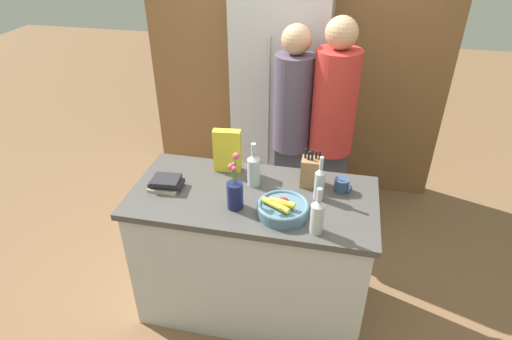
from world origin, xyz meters
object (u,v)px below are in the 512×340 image
object	(u,v)px
flower_vase	(235,193)
bottle_wine	(320,182)
refrigerator	(281,102)
bottle_oil	(254,169)
book_stack	(166,183)
person_at_sink	(292,127)
knife_block	(311,172)
fruit_bowl	(283,208)
cereal_box	(227,151)
bottle_vinegar	(317,215)
coffee_mug	(342,185)
person_in_blue	(332,129)

from	to	relation	value
flower_vase	bottle_wine	xyz separation A→B (m)	(0.46, 0.19, 0.01)
refrigerator	bottle_oil	xyz separation A→B (m)	(0.03, -1.22, 0.07)
book_stack	person_at_sink	bearing A→B (deg)	51.58
flower_vase	knife_block	bearing A→B (deg)	39.31
person_at_sink	book_stack	bearing A→B (deg)	-122.75
refrigerator	bottle_oil	size ratio (longest dim) A/B	6.80
person_at_sink	knife_block	bearing A→B (deg)	-66.00
refrigerator	knife_block	xyz separation A→B (m)	(0.37, -1.15, 0.05)
knife_block	person_at_sink	bearing A→B (deg)	108.33
bottle_oil	bottle_wine	xyz separation A→B (m)	(0.41, -0.06, -0.00)
fruit_bowl	bottle_wine	size ratio (longest dim) A/B	1.05
cereal_box	bottle_vinegar	size ratio (longest dim) A/B	1.04
fruit_bowl	knife_block	size ratio (longest dim) A/B	1.17
coffee_mug	book_stack	world-z (taller)	coffee_mug
refrigerator	coffee_mug	bearing A→B (deg)	-64.58
refrigerator	bottle_oil	world-z (taller)	refrigerator
bottle_wine	coffee_mug	bearing A→B (deg)	38.13
bottle_wine	person_at_sink	bearing A→B (deg)	109.52
book_stack	bottle_oil	bearing A→B (deg)	16.48
coffee_mug	person_at_sink	world-z (taller)	person_at_sink
book_stack	person_at_sink	xyz separation A→B (m)	(0.66, 0.83, 0.05)
book_stack	cereal_box	bearing A→B (deg)	42.14
flower_vase	book_stack	distance (m)	0.48
refrigerator	person_at_sink	distance (m)	0.57
knife_block	bottle_oil	size ratio (longest dim) A/B	0.88
coffee_mug	bottle_vinegar	size ratio (longest dim) A/B	0.40
coffee_mug	bottle_wine	distance (m)	0.18
refrigerator	book_stack	xyz separation A→B (m)	(-0.49, -1.37, -0.01)
book_stack	bottle_wine	world-z (taller)	bottle_wine
flower_vase	book_stack	size ratio (longest dim) A/B	1.78
knife_block	flower_vase	distance (m)	0.51
bottle_wine	person_in_blue	distance (m)	0.70
fruit_bowl	bottle_oil	xyz separation A→B (m)	(-0.22, 0.27, 0.07)
person_at_sink	person_in_blue	world-z (taller)	person_in_blue
person_in_blue	person_at_sink	bearing A→B (deg)	153.65
fruit_bowl	person_at_sink	world-z (taller)	person_at_sink
fruit_bowl	cereal_box	xyz separation A→B (m)	(-0.43, 0.40, 0.10)
coffee_mug	bottle_wine	size ratio (longest dim) A/B	0.40
book_stack	bottle_oil	xyz separation A→B (m)	(0.51, 0.15, 0.08)
cereal_box	bottle_vinegar	bearing A→B (deg)	-39.09
bottle_oil	person_at_sink	size ratio (longest dim) A/B	0.16
cereal_box	book_stack	world-z (taller)	cereal_box
fruit_bowl	person_at_sink	xyz separation A→B (m)	(-0.08, 0.94, 0.04)
coffee_mug	bottle_wine	world-z (taller)	bottle_wine
fruit_bowl	cereal_box	bearing A→B (deg)	137.09
refrigerator	person_in_blue	distance (m)	0.75
fruit_bowl	bottle_oil	distance (m)	0.35
knife_block	person_at_sink	size ratio (longest dim) A/B	0.14
refrigerator	bottle_vinegar	distance (m)	1.66
fruit_bowl	person_in_blue	size ratio (longest dim) A/B	0.16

